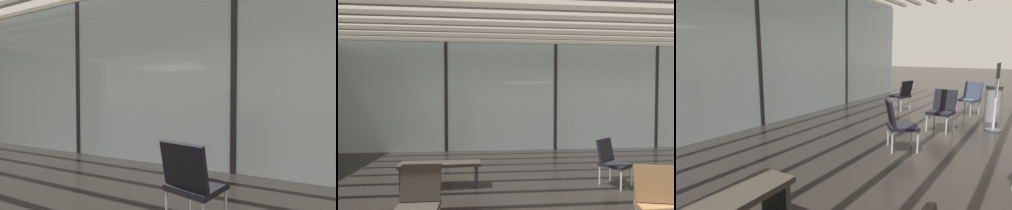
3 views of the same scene
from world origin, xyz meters
The scene contains 5 objects.
glass_curtain_wall centered at (0.00, 5.20, 1.72)m, with size 14.00×0.08×3.44m, color silver.
window_mullion_1 centered at (0.00, 5.20, 1.72)m, with size 0.10×0.12×3.44m, color black.
window_mullion_2 centered at (3.50, 5.20, 1.72)m, with size 0.10×0.12×3.44m, color black.
parked_airplane centered at (1.69, 10.10, 2.10)m, with size 11.46×4.20×4.20m.
lounge_chair_0 centered at (3.49, 3.20, 0.49)m, with size 0.60×0.63×0.87m.
Camera 1 is at (4.32, 0.98, 1.28)m, focal length 26.42 mm.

